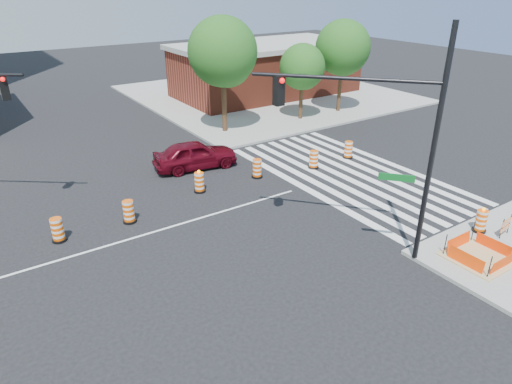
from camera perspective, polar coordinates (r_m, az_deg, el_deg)
ground at (r=20.11m, az=-11.55°, el=-4.59°), size 120.00×120.00×0.00m
sidewalk_ne at (r=43.18m, az=1.26°, el=12.17°), size 22.00×22.00×0.15m
crosswalk_east at (r=25.68m, az=11.43°, el=2.22°), size 6.75×13.50×0.01m
lane_centerline at (r=20.11m, az=-11.55°, el=-4.57°), size 14.00×0.12×0.01m
excavation_pit at (r=19.43m, az=26.07°, el=-7.27°), size 2.20×2.20×0.90m
brick_storefront at (r=42.73m, az=1.29°, el=15.10°), size 16.50×8.50×4.60m
red_coupe at (r=25.97m, az=-7.60°, el=4.65°), size 4.91×2.56×1.60m
signal_pole_se at (r=16.42m, az=15.49°, el=8.00°), size 4.41×4.90×8.52m
pit_drum at (r=21.23m, az=26.29°, el=-3.32°), size 0.57×0.57×1.12m
barricade at (r=21.33m, az=28.77°, el=-3.65°), size 0.77×0.11×0.90m
tree_north_c at (r=31.12m, az=-4.14°, el=16.62°), size 4.56×4.56×7.75m
tree_north_d at (r=34.47m, az=5.82°, el=15.01°), size 3.32×3.32×5.64m
tree_north_e at (r=36.96m, az=10.78°, el=16.94°), size 4.18×4.18×7.10m
median_drum_2 at (r=20.34m, az=-23.54°, el=-4.44°), size 0.60×0.60×1.02m
median_drum_3 at (r=20.82m, az=-15.61°, el=-2.46°), size 0.60×0.60×1.02m
median_drum_4 at (r=23.07m, az=-7.09°, el=1.15°), size 0.60×0.60×1.18m
median_drum_5 at (r=24.59m, az=0.13°, el=2.89°), size 0.60×0.60×1.02m
median_drum_6 at (r=26.04m, az=7.22°, el=3.98°), size 0.60×0.60×1.02m
median_drum_7 at (r=27.89m, az=11.46°, el=5.13°), size 0.60×0.60×1.02m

